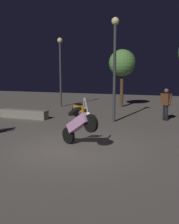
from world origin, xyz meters
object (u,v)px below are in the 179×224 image
motorcycle_orange_parked_left (80,110)px  streetlamp_near (60,63)px  streetlamp_far (115,57)px  person_bystander_far (166,102)px  motorcycle_pink_foreground (79,124)px

motorcycle_orange_parked_left → streetlamp_near: 5.42m
streetlamp_near → streetlamp_far: size_ratio=0.97×
motorcycle_orange_parked_left → streetlamp_far: streetlamp_far is taller
motorcycle_orange_parked_left → person_bystander_far: person_bystander_far is taller
motorcycle_orange_parked_left → streetlamp_far: (1.96, -0.46, 2.70)m
person_bystander_far → streetlamp_far: streetlamp_far is taller
motorcycle_pink_foreground → streetlamp_far: bearing=116.7°
motorcycle_pink_foreground → streetlamp_near: size_ratio=0.34×
motorcycle_pink_foreground → streetlamp_near: streetlamp_near is taller
streetlamp_near → motorcycle_orange_parked_left: bearing=-51.2°
motorcycle_pink_foreground → motorcycle_orange_parked_left: (-1.94, 4.92, -0.31)m
streetlamp_near → streetlamp_far: bearing=-40.1°
streetlamp_far → motorcycle_pink_foreground: bearing=-90.3°
motorcycle_pink_foreground → streetlamp_far: 5.07m
motorcycle_orange_parked_left → streetlamp_far: 3.37m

